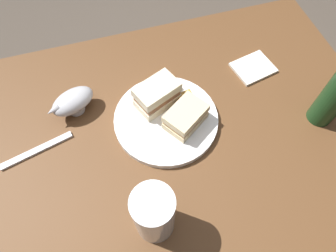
{
  "coord_description": "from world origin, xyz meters",
  "views": [
    {
      "loc": [
        -0.1,
        -0.32,
        1.46
      ],
      "look_at": [
        0.0,
        0.03,
        0.81
      ],
      "focal_mm": 32.44,
      "sensor_mm": 36.0,
      "label": 1
    }
  ],
  "objects_px": {
    "sandwich_half_left": "(186,117)",
    "gravy_boat": "(72,102)",
    "plate": "(166,119)",
    "napkin": "(253,68)",
    "fork": "(37,150)",
    "pint_glass": "(154,215)",
    "sandwich_half_right": "(157,95)"
  },
  "relations": [
    {
      "from": "sandwich_half_left",
      "to": "gravy_boat",
      "type": "distance_m",
      "value": 0.29
    },
    {
      "from": "plate",
      "to": "napkin",
      "type": "height_order",
      "value": "plate"
    },
    {
      "from": "gravy_boat",
      "to": "fork",
      "type": "height_order",
      "value": "gravy_boat"
    },
    {
      "from": "fork",
      "to": "sandwich_half_left",
      "type": "bearing_deg",
      "value": 160.37
    },
    {
      "from": "gravy_boat",
      "to": "fork",
      "type": "xyz_separation_m",
      "value": [
        -0.11,
        -0.09,
        -0.04
      ]
    },
    {
      "from": "pint_glass",
      "to": "sandwich_half_right",
      "type": "bearing_deg",
      "value": 73.29
    },
    {
      "from": "sandwich_half_right",
      "to": "pint_glass",
      "type": "bearing_deg",
      "value": -106.71
    },
    {
      "from": "sandwich_half_left",
      "to": "pint_glass",
      "type": "bearing_deg",
      "value": -122.83
    },
    {
      "from": "pint_glass",
      "to": "napkin",
      "type": "bearing_deg",
      "value": 41.15
    },
    {
      "from": "napkin",
      "to": "sandwich_half_right",
      "type": "bearing_deg",
      "value": -171.03
    },
    {
      "from": "sandwich_half_left",
      "to": "sandwich_half_right",
      "type": "relative_size",
      "value": 0.98
    },
    {
      "from": "pint_glass",
      "to": "gravy_boat",
      "type": "relative_size",
      "value": 1.2
    },
    {
      "from": "napkin",
      "to": "fork",
      "type": "bearing_deg",
      "value": -171.89
    },
    {
      "from": "sandwich_half_right",
      "to": "gravy_boat",
      "type": "bearing_deg",
      "value": 166.14
    },
    {
      "from": "plate",
      "to": "sandwich_half_left",
      "type": "xyz_separation_m",
      "value": [
        0.04,
        -0.03,
        0.03
      ]
    },
    {
      "from": "gravy_boat",
      "to": "napkin",
      "type": "xyz_separation_m",
      "value": [
        0.51,
        -0.0,
        -0.04
      ]
    },
    {
      "from": "plate",
      "to": "sandwich_half_left",
      "type": "relative_size",
      "value": 2.16
    },
    {
      "from": "sandwich_half_left",
      "to": "napkin",
      "type": "relative_size",
      "value": 1.12
    },
    {
      "from": "sandwich_half_right",
      "to": "fork",
      "type": "bearing_deg",
      "value": -172.71
    },
    {
      "from": "sandwich_half_left",
      "to": "napkin",
      "type": "distance_m",
      "value": 0.28
    },
    {
      "from": "sandwich_half_left",
      "to": "napkin",
      "type": "height_order",
      "value": "sandwich_half_left"
    },
    {
      "from": "plate",
      "to": "napkin",
      "type": "bearing_deg",
      "value": 18.4
    },
    {
      "from": "pint_glass",
      "to": "fork",
      "type": "height_order",
      "value": "pint_glass"
    },
    {
      "from": "sandwich_half_left",
      "to": "pint_glass",
      "type": "height_order",
      "value": "pint_glass"
    },
    {
      "from": "sandwich_half_right",
      "to": "fork",
      "type": "height_order",
      "value": "sandwich_half_right"
    },
    {
      "from": "pint_glass",
      "to": "napkin",
      "type": "relative_size",
      "value": 1.45
    },
    {
      "from": "gravy_boat",
      "to": "sandwich_half_left",
      "type": "bearing_deg",
      "value": -26.31
    },
    {
      "from": "pint_glass",
      "to": "fork",
      "type": "distance_m",
      "value": 0.35
    },
    {
      "from": "plate",
      "to": "sandwich_half_right",
      "type": "height_order",
      "value": "sandwich_half_right"
    },
    {
      "from": "plate",
      "to": "sandwich_half_right",
      "type": "relative_size",
      "value": 2.12
    },
    {
      "from": "sandwich_half_left",
      "to": "gravy_boat",
      "type": "height_order",
      "value": "sandwich_half_left"
    },
    {
      "from": "sandwich_half_left",
      "to": "napkin",
      "type": "bearing_deg",
      "value": 26.54
    }
  ]
}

